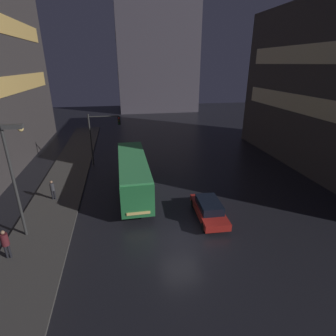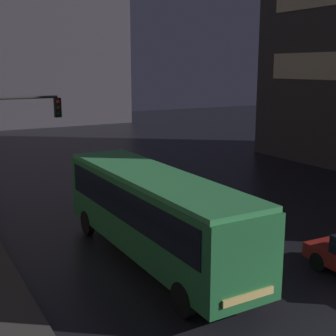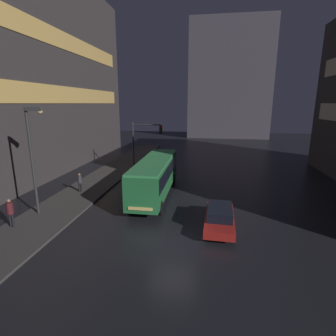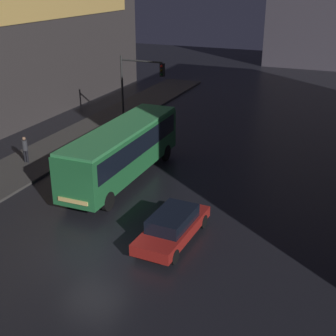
{
  "view_description": "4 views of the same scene",
  "coord_description": "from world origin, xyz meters",
  "px_view_note": "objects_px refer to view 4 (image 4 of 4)",
  "views": [
    {
      "loc": [
        -3.32,
        -13.44,
        10.65
      ],
      "look_at": [
        0.62,
        8.05,
        1.91
      ],
      "focal_mm": 28.0,
      "sensor_mm": 36.0,
      "label": 1
    },
    {
      "loc": [
        -9.76,
        -6.17,
        6.73
      ],
      "look_at": [
        -0.64,
        9.91,
        2.74
      ],
      "focal_mm": 50.0,
      "sensor_mm": 36.0,
      "label": 2
    },
    {
      "loc": [
        1.76,
        -13.18,
        7.69
      ],
      "look_at": [
        -1.35,
        6.97,
        2.65
      ],
      "focal_mm": 28.0,
      "sensor_mm": 36.0,
      "label": 3
    },
    {
      "loc": [
        9.5,
        -14.25,
        10.98
      ],
      "look_at": [
        0.62,
        6.72,
        1.53
      ],
      "focal_mm": 50.0,
      "sensor_mm": 36.0,
      "label": 4
    }
  ],
  "objects_px": {
    "bus_near": "(123,147)",
    "pedestrian_near": "(25,148)",
    "car_taxi": "(173,226)",
    "traffic_light_main": "(137,82)"
  },
  "relations": [
    {
      "from": "pedestrian_near",
      "to": "traffic_light_main",
      "type": "distance_m",
      "value": 9.35
    },
    {
      "from": "bus_near",
      "to": "traffic_light_main",
      "type": "xyz_separation_m",
      "value": [
        -2.89,
        7.76,
        1.94
      ]
    },
    {
      "from": "bus_near",
      "to": "pedestrian_near",
      "type": "bearing_deg",
      "value": 2.61
    },
    {
      "from": "bus_near",
      "to": "traffic_light_main",
      "type": "distance_m",
      "value": 8.5
    },
    {
      "from": "car_taxi",
      "to": "traffic_light_main",
      "type": "height_order",
      "value": "traffic_light_main"
    },
    {
      "from": "pedestrian_near",
      "to": "car_taxi",
      "type": "bearing_deg",
      "value": 104.75
    },
    {
      "from": "bus_near",
      "to": "traffic_light_main",
      "type": "bearing_deg",
      "value": -69.87
    },
    {
      "from": "car_taxi",
      "to": "traffic_light_main",
      "type": "xyz_separation_m",
      "value": [
        -8.07,
        12.88,
        3.17
      ]
    },
    {
      "from": "bus_near",
      "to": "car_taxi",
      "type": "height_order",
      "value": "bus_near"
    },
    {
      "from": "bus_near",
      "to": "car_taxi",
      "type": "distance_m",
      "value": 7.39
    }
  ]
}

